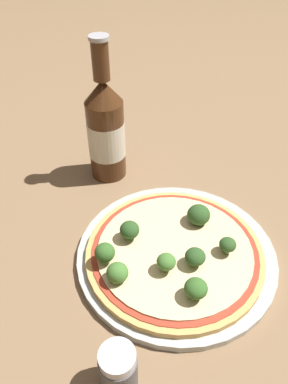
# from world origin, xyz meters

# --- Properties ---
(ground_plane) EXTENTS (3.00, 3.00, 0.00)m
(ground_plane) POSITION_xyz_m (0.00, 0.00, 0.00)
(ground_plane) COLOR #846647
(plate) EXTENTS (0.29, 0.29, 0.01)m
(plate) POSITION_xyz_m (-0.00, 0.01, 0.01)
(plate) COLOR #B2B7B2
(plate) RESTS_ON ground_plane
(pizza) EXTENTS (0.26, 0.26, 0.01)m
(pizza) POSITION_xyz_m (-0.01, 0.01, 0.02)
(pizza) COLOR tan
(pizza) RESTS_ON plate
(broccoli_floret_0) EXTENTS (0.03, 0.03, 0.03)m
(broccoli_floret_0) POSITION_xyz_m (-0.09, 0.06, 0.04)
(broccoli_floret_0) COLOR #6B8E51
(broccoli_floret_0) RESTS_ON pizza
(broccoli_floret_1) EXTENTS (0.03, 0.03, 0.03)m
(broccoli_floret_1) POSITION_xyz_m (-0.05, -0.06, 0.04)
(broccoli_floret_1) COLOR #6B8E51
(broccoli_floret_1) RESTS_ON pizza
(broccoli_floret_2) EXTENTS (0.03, 0.03, 0.03)m
(broccoli_floret_2) POSITION_xyz_m (-0.04, -0.01, 0.04)
(broccoli_floret_2) COLOR #6B8E51
(broccoli_floret_2) RESTS_ON pizza
(broccoli_floret_3) EXTENTS (0.03, 0.03, 0.03)m
(broccoli_floret_3) POSITION_xyz_m (-0.04, 0.07, 0.04)
(broccoli_floret_3) COLOR #6B8E51
(broccoli_floret_3) RESTS_ON pizza
(broccoli_floret_4) EXTENTS (0.03, 0.03, 0.03)m
(broccoli_floret_4) POSITION_xyz_m (0.06, 0.02, 0.04)
(broccoli_floret_4) COLOR #6B8E51
(broccoli_floret_4) RESTS_ON pizza
(broccoli_floret_5) EXTENTS (0.03, 0.03, 0.03)m
(broccoli_floret_5) POSITION_xyz_m (-0.10, 0.02, 0.04)
(broccoli_floret_5) COLOR #6B8E51
(broccoli_floret_5) RESTS_ON pizza
(broccoli_floret_6) EXTENTS (0.02, 0.02, 0.03)m
(broccoli_floret_6) POSITION_xyz_m (0.04, -0.05, 0.04)
(broccoli_floret_6) COLOR #6B8E51
(broccoli_floret_6) RESTS_ON pizza
(broccoli_floret_7) EXTENTS (0.03, 0.03, 0.03)m
(broccoli_floret_7) POSITION_xyz_m (-0.01, -0.03, 0.04)
(broccoli_floret_7) COLOR #6B8E51
(broccoli_floret_7) RESTS_ON pizza
(beer_bottle) EXTENTS (0.07, 0.07, 0.25)m
(beer_bottle) POSITION_xyz_m (0.06, 0.23, 0.09)
(beer_bottle) COLOR #472814
(beer_bottle) RESTS_ON ground_plane
(pepper_shaker) EXTENTS (0.04, 0.04, 0.07)m
(pepper_shaker) POSITION_xyz_m (-0.18, -0.07, 0.03)
(pepper_shaker) COLOR #4C4C51
(pepper_shaker) RESTS_ON ground_plane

